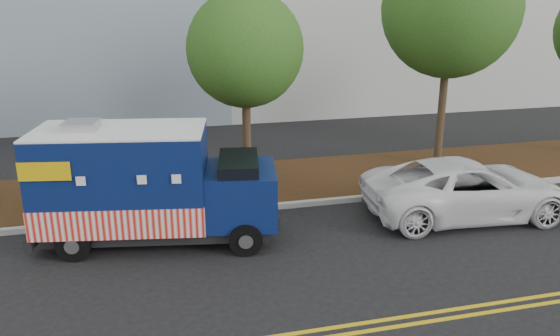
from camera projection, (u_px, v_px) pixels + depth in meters
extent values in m
plane|color=black|center=(232.00, 234.00, 13.68)|extent=(120.00, 120.00, 0.00)
cube|color=#9E9E99|center=(224.00, 211.00, 14.95)|extent=(120.00, 0.18, 0.15)
cube|color=black|center=(213.00, 186.00, 16.89)|extent=(120.00, 4.00, 0.15)
cylinder|color=#38281C|center=(247.00, 133.00, 16.84)|extent=(0.26, 0.26, 3.35)
sphere|color=#204914|center=(245.00, 49.00, 16.08)|extent=(3.47, 3.47, 3.47)
cylinder|color=#38281C|center=(442.00, 108.00, 18.40)|extent=(0.26, 0.26, 4.21)
sphere|color=#204914|center=(451.00, 9.00, 17.43)|extent=(4.43, 4.43, 4.43)
cube|color=#473828|center=(92.00, 176.00, 14.28)|extent=(0.06, 0.06, 2.40)
cube|color=black|center=(162.00, 225.00, 13.25)|extent=(5.39, 2.64, 0.26)
cube|color=#0B1A4E|center=(123.00, 177.00, 12.82)|extent=(4.18, 2.77, 2.21)
cube|color=red|center=(126.00, 207.00, 13.05)|extent=(4.23, 2.83, 0.69)
cube|color=white|center=(119.00, 130.00, 12.48)|extent=(4.18, 2.77, 0.06)
cube|color=#B7B7BA|center=(81.00, 125.00, 12.38)|extent=(0.86, 0.86, 0.20)
cube|color=#0B1A4E|center=(241.00, 194.00, 13.15)|extent=(1.98, 2.24, 1.29)
cube|color=black|center=(239.00, 170.00, 12.96)|extent=(1.23, 1.93, 0.60)
cube|color=black|center=(276.00, 210.00, 13.34)|extent=(0.40, 1.83, 0.28)
cube|color=black|center=(44.00, 228.00, 13.06)|extent=(0.53, 2.07, 0.26)
cube|color=#B7B7BA|center=(37.00, 177.00, 12.67)|extent=(0.33, 1.64, 1.75)
cube|color=#B7B7BA|center=(143.00, 161.00, 13.86)|extent=(1.64, 0.33, 1.01)
cube|color=#E5B50C|center=(44.00, 172.00, 11.53)|extent=(1.09, 0.21, 0.41)
cube|color=#E5B50C|center=(74.00, 145.00, 13.61)|extent=(1.09, 0.21, 0.41)
cylinder|color=black|center=(246.00, 239.00, 12.50)|extent=(0.81, 0.39, 0.77)
cylinder|color=black|center=(245.00, 209.00, 14.28)|extent=(0.81, 0.39, 0.77)
cylinder|color=black|center=(73.00, 244.00, 12.24)|extent=(0.81, 0.39, 0.77)
cylinder|color=black|center=(95.00, 213.00, 14.03)|extent=(0.81, 0.39, 0.77)
imported|color=white|center=(468.00, 189.00, 14.63)|extent=(5.76, 2.99, 1.55)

